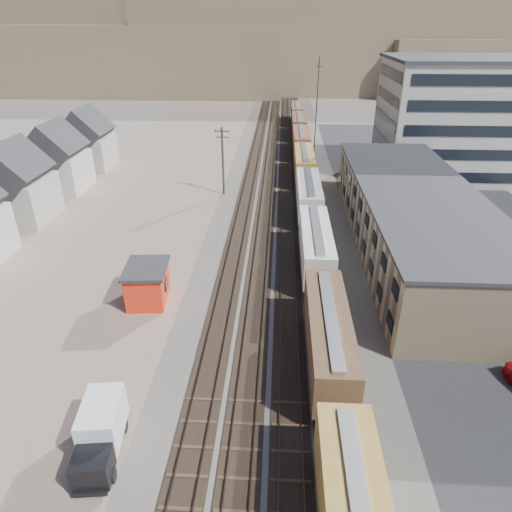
# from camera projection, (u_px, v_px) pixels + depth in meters

# --- Properties ---
(ground) EXTENTS (300.00, 300.00, 0.00)m
(ground) POSITION_uv_depth(u_px,v_px,m) (275.00, 404.00, 31.41)
(ground) COLOR #6B6356
(ground) RESTS_ON ground
(ballast_bed) EXTENTS (18.00, 200.00, 0.06)m
(ballast_bed) POSITION_uv_depth(u_px,v_px,m) (280.00, 179.00, 75.70)
(ballast_bed) COLOR #4C4742
(ballast_bed) RESTS_ON ground
(dirt_yard) EXTENTS (24.00, 180.00, 0.03)m
(dirt_yard) POSITION_uv_depth(u_px,v_px,m) (146.00, 197.00, 67.82)
(dirt_yard) COLOR #7E6857
(dirt_yard) RESTS_ON ground
(asphalt_lot) EXTENTS (26.00, 120.00, 0.04)m
(asphalt_lot) POSITION_uv_depth(u_px,v_px,m) (443.00, 216.00, 61.34)
(asphalt_lot) COLOR #232326
(asphalt_lot) RESTS_ON ground
(rail_tracks) EXTENTS (11.40, 200.00, 0.24)m
(rail_tracks) POSITION_uv_depth(u_px,v_px,m) (277.00, 178.00, 75.69)
(rail_tracks) COLOR black
(rail_tracks) RESTS_ON ground
(freight_train) EXTENTS (3.00, 119.74, 4.46)m
(freight_train) POSITION_uv_depth(u_px,v_px,m) (306.00, 177.00, 67.35)
(freight_train) COLOR black
(freight_train) RESTS_ON ground
(warehouse) EXTENTS (12.40, 40.40, 7.25)m
(warehouse) POSITION_uv_depth(u_px,v_px,m) (413.00, 219.00, 51.15)
(warehouse) COLOR tan
(warehouse) RESTS_ON ground
(office_tower) EXTENTS (22.60, 18.60, 18.45)m
(office_tower) POSITION_uv_depth(u_px,v_px,m) (453.00, 118.00, 74.47)
(office_tower) COLOR #9E998E
(office_tower) RESTS_ON ground
(utility_pole_north) EXTENTS (2.20, 0.32, 10.00)m
(utility_pole_north) POSITION_uv_depth(u_px,v_px,m) (223.00, 160.00, 66.59)
(utility_pole_north) COLOR #382619
(utility_pole_north) RESTS_ON ground
(radio_mast) EXTENTS (1.20, 0.16, 18.00)m
(radio_mast) POSITION_uv_depth(u_px,v_px,m) (316.00, 112.00, 80.08)
(radio_mast) COLOR black
(radio_mast) RESTS_ON ground
(hills_north) EXTENTS (265.00, 80.00, 32.00)m
(hills_north) POSITION_uv_depth(u_px,v_px,m) (284.00, 47.00, 173.69)
(hills_north) COLOR brown
(hills_north) RESTS_ON ground
(box_truck) EXTENTS (2.84, 6.05, 3.11)m
(box_truck) POSITION_uv_depth(u_px,v_px,m) (100.00, 433.00, 27.22)
(box_truck) COLOR silver
(box_truck) RESTS_ON ground
(maintenance_shed) EXTENTS (4.18, 5.19, 3.59)m
(maintenance_shed) POSITION_uv_depth(u_px,v_px,m) (147.00, 284.00, 42.11)
(maintenance_shed) COLOR red
(maintenance_shed) RESTS_ON ground
(parked_car_blue) EXTENTS (5.66, 4.86, 1.44)m
(parked_car_blue) POSITION_uv_depth(u_px,v_px,m) (456.00, 184.00, 71.10)
(parked_car_blue) COLOR navy
(parked_car_blue) RESTS_ON ground
(parked_car_far) EXTENTS (1.96, 4.03, 1.33)m
(parked_car_far) POSITION_uv_depth(u_px,v_px,m) (485.00, 174.00, 75.71)
(parked_car_far) COLOR white
(parked_car_far) RESTS_ON ground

